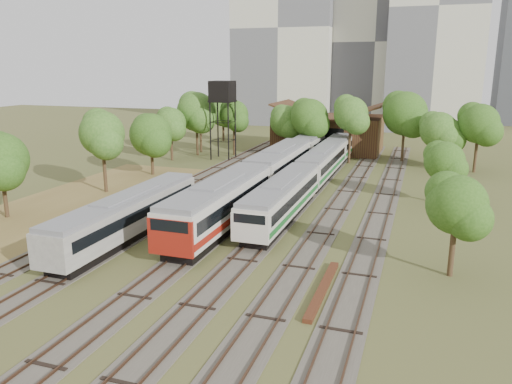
% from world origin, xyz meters
% --- Properties ---
extents(ground, '(240.00, 240.00, 0.00)m').
position_xyz_m(ground, '(0.00, 0.00, 0.00)').
color(ground, '#475123').
rests_on(ground, ground).
extents(tracks, '(24.60, 80.00, 0.19)m').
position_xyz_m(tracks, '(-0.67, 25.00, 0.04)').
color(tracks, '#4C473D').
rests_on(tracks, ground).
extents(railcar_red_set, '(3.28, 34.58, 4.07)m').
position_xyz_m(railcar_red_set, '(-2.00, 24.87, 2.15)').
color(railcar_red_set, black).
rests_on(railcar_red_set, ground).
extents(railcar_green_set, '(2.85, 52.08, 3.53)m').
position_xyz_m(railcar_green_set, '(2.00, 37.94, 1.86)').
color(railcar_green_set, black).
rests_on(railcar_green_set, ground).
extents(railcar_rear, '(3.00, 16.08, 3.72)m').
position_xyz_m(railcar_rear, '(-2.00, 52.12, 1.96)').
color(railcar_rear, black).
rests_on(railcar_rear, ground).
extents(old_grey_coach, '(2.77, 18.00, 3.42)m').
position_xyz_m(old_grey_coach, '(-8.00, 12.10, 1.87)').
color(old_grey_coach, black).
rests_on(old_grey_coach, ground).
extents(water_tower, '(3.19, 3.19, 11.05)m').
position_xyz_m(water_tower, '(-14.10, 46.27, 9.32)').
color(water_tower, black).
rests_on(water_tower, ground).
extents(rail_pile_far, '(0.52, 8.24, 0.27)m').
position_xyz_m(rail_pile_far, '(8.20, 7.48, 0.13)').
color(rail_pile_far, '#542A18').
rests_on(rail_pile_far, ground).
extents(maintenance_shed, '(16.45, 11.55, 7.58)m').
position_xyz_m(maintenance_shed, '(-1.00, 57.98, 2.91)').
color(maintenance_shed, '#391D14').
rests_on(maintenance_shed, ground).
extents(tree_band_left, '(8.06, 75.31, 8.61)m').
position_xyz_m(tree_band_left, '(-19.82, 29.44, 5.31)').
color(tree_band_left, '#382616').
rests_on(tree_band_left, ground).
extents(tree_band_far, '(43.80, 10.54, 9.72)m').
position_xyz_m(tree_band_far, '(0.68, 49.51, 6.15)').
color(tree_band_far, '#382616').
rests_on(tree_band_far, ground).
extents(tree_band_right, '(4.64, 39.48, 6.73)m').
position_xyz_m(tree_band_right, '(15.59, 32.23, 4.51)').
color(tree_band_right, '#382616').
rests_on(tree_band_right, ground).
extents(tower_left, '(22.00, 16.00, 42.00)m').
position_xyz_m(tower_left, '(-18.00, 95.00, 21.00)').
color(tower_left, beige).
rests_on(tower_left, ground).
extents(tower_centre, '(20.00, 18.00, 36.00)m').
position_xyz_m(tower_centre, '(2.00, 100.00, 18.00)').
color(tower_centre, beige).
rests_on(tower_centre, ground).
extents(tower_right, '(18.00, 16.00, 48.00)m').
position_xyz_m(tower_right, '(14.00, 92.00, 24.00)').
color(tower_right, beige).
rests_on(tower_right, ground).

